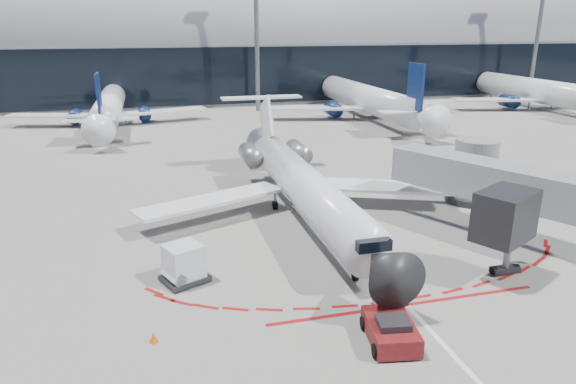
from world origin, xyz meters
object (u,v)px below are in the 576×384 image
object	(u,v)px
pushback_tug	(391,330)
uld_container	(184,264)
regional_jet	(300,182)
ramp_worker	(384,260)

from	to	relation	value
pushback_tug	uld_container	size ratio (longest dim) A/B	1.76
regional_jet	pushback_tug	distance (m)	16.12
regional_jet	ramp_worker	distance (m)	10.68
ramp_worker	regional_jet	bearing A→B (deg)	-91.59
regional_jet	ramp_worker	size ratio (longest dim) A/B	14.87
uld_container	ramp_worker	bearing A→B (deg)	-35.72
regional_jet	uld_container	world-z (taller)	regional_jet
ramp_worker	pushback_tug	bearing A→B (deg)	57.48
pushback_tug	uld_container	xyz separation A→B (m)	(-8.10, 7.74, 0.48)
pushback_tug	uld_container	bearing A→B (deg)	145.59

